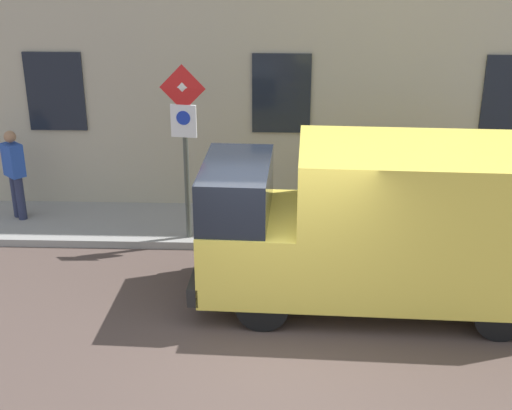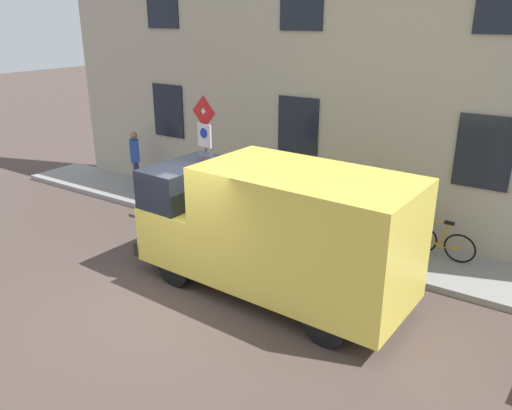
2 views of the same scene
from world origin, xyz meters
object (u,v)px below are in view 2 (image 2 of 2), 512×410
object	(u,v)px
pedestrian	(135,158)
litter_bin	(324,229)
bicycle_orange	(434,240)
bicycle_red	(397,232)
delivery_van	(276,228)
sign_post_stacked	(205,141)

from	to	relation	value
pedestrian	litter_bin	size ratio (longest dim) A/B	1.91
bicycle_orange	litter_bin	xyz separation A→B (m)	(-0.92, 2.14, 0.08)
bicycle_orange	bicycle_red	xyz separation A→B (m)	(-0.00, 0.80, 0.00)
bicycle_red	litter_bin	bearing A→B (deg)	31.08
bicycle_orange	pedestrian	world-z (taller)	pedestrian
bicycle_red	delivery_van	bearing A→B (deg)	63.01
pedestrian	sign_post_stacked	bearing A→B (deg)	119.65
sign_post_stacked	bicycle_red	xyz separation A→B (m)	(1.06, -4.50, -1.65)
pedestrian	delivery_van	bearing A→B (deg)	110.46
bicycle_orange	pedestrian	size ratio (longest dim) A/B	1.00
sign_post_stacked	pedestrian	size ratio (longest dim) A/B	1.74
sign_post_stacked	pedestrian	distance (m)	3.59
bicycle_orange	pedestrian	bearing A→B (deg)	4.18
bicycle_red	litter_bin	size ratio (longest dim) A/B	1.90
delivery_van	bicycle_orange	world-z (taller)	delivery_van
bicycle_orange	sign_post_stacked	bearing A→B (deg)	13.67
delivery_van	pedestrian	world-z (taller)	delivery_van
sign_post_stacked	delivery_van	bearing A→B (deg)	-120.93
delivery_van	bicycle_red	distance (m)	3.35
sign_post_stacked	bicycle_red	size ratio (longest dim) A/B	1.75
bicycle_red	pedestrian	bearing A→B (deg)	-1.36
bicycle_red	pedestrian	size ratio (longest dim) A/B	1.00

